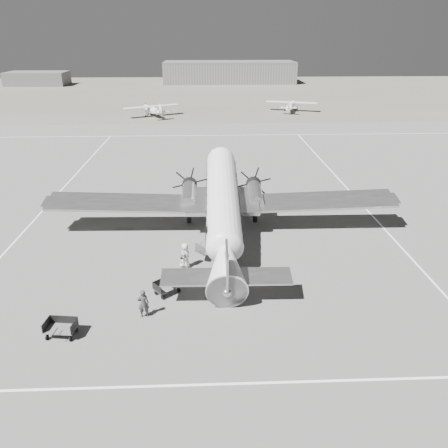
{
  "coord_description": "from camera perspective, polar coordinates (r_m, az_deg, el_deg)",
  "views": [
    {
      "loc": [
        -2.79,
        -29.64,
        15.06
      ],
      "look_at": [
        -1.59,
        -0.38,
        2.2
      ],
      "focal_mm": 35.0,
      "sensor_mm": 36.0,
      "label": 1
    }
  ],
  "objects": [
    {
      "name": "baggage_cart_far",
      "position": [
        25.67,
        -20.53,
        -12.65
      ],
      "size": [
        1.83,
        1.4,
        0.96
      ],
      "primitive_type": null,
      "rotation": [
        0.0,
        0.0,
        -0.12
      ],
      "color": "#535353",
      "rests_on": "ground"
    },
    {
      "name": "grass_infield",
      "position": [
        125.57,
        -1.09,
        16.82
      ],
      "size": [
        260.0,
        90.0,
        0.01
      ],
      "primitive_type": "cube",
      "color": "#5E5C4F",
      "rests_on": "ground"
    },
    {
      "name": "taxi_line_right",
      "position": [
        36.38,
        21.92,
        -2.57
      ],
      "size": [
        0.15,
        80.0,
        0.01
      ],
      "primitive_type": "cube",
      "color": "white",
      "rests_on": "ground"
    },
    {
      "name": "taxi_line_near",
      "position": [
        21.88,
        5.99,
        -19.92
      ],
      "size": [
        60.0,
        0.15,
        0.01
      ],
      "primitive_type": "cube",
      "color": "white",
      "rests_on": "ground"
    },
    {
      "name": "ground",
      "position": [
        33.36,
        2.71,
        -3.15
      ],
      "size": [
        260.0,
        260.0,
        0.0
      ],
      "primitive_type": "plane",
      "color": "slate",
      "rests_on": "ground"
    },
    {
      "name": "taxi_line_horizon",
      "position": [
        71.3,
        -0.04,
        11.52
      ],
      "size": [
        90.0,
        0.15,
        0.01
      ],
      "primitive_type": "cube",
      "color": "white",
      "rests_on": "ground"
    },
    {
      "name": "shed_secondary",
      "position": [
        154.33,
        -23.18,
        17.07
      ],
      "size": [
        18.0,
        10.0,
        4.0
      ],
      "primitive_type": "cube",
      "color": "#535353",
      "rests_on": "ground"
    },
    {
      "name": "hangar_main",
      "position": [
        150.3,
        0.68,
        19.22
      ],
      "size": [
        42.0,
        14.0,
        6.6
      ],
      "color": "slate",
      "rests_on": "ground"
    },
    {
      "name": "passenger",
      "position": [
        30.4,
        -5.09,
        -4.12
      ],
      "size": [
        0.81,
        1.02,
        1.83
      ],
      "primitive_type": "imported",
      "rotation": [
        0.0,
        0.0,
        1.29
      ],
      "color": "silver",
      "rests_on": "ground"
    },
    {
      "name": "taxi_line_left",
      "position": [
        45.05,
        -21.94,
        2.41
      ],
      "size": [
        0.15,
        60.0,
        0.01
      ],
      "primitive_type": "cube",
      "color": "white",
      "rests_on": "ground"
    },
    {
      "name": "baggage_cart_near",
      "position": [
        27.84,
        -7.45,
        -8.15
      ],
      "size": [
        1.99,
        1.93,
        0.92
      ],
      "primitive_type": null,
      "rotation": [
        0.0,
        0.0,
        0.7
      ],
      "color": "#535353",
      "rests_on": "ground"
    },
    {
      "name": "ramp_agent",
      "position": [
        29.53,
        -5.2,
        -5.16
      ],
      "size": [
        0.95,
        1.03,
        1.7
      ],
      "primitive_type": "imported",
      "rotation": [
        0.0,
        0.0,
        1.09
      ],
      "color": "silver",
      "rests_on": "ground"
    },
    {
      "name": "ground_crew",
      "position": [
        25.74,
        -10.48,
        -10.17
      ],
      "size": [
        0.7,
        0.51,
        1.76
      ],
      "primitive_type": "imported",
      "rotation": [
        0.0,
        0.0,
        3.29
      ],
      "color": "#303030",
      "rests_on": "ground"
    },
    {
      "name": "light_plane_right",
      "position": [
        94.76,
        8.74,
        14.98
      ],
      "size": [
        12.75,
        11.46,
        2.2
      ],
      "primitive_type": null,
      "rotation": [
        0.0,
        0.0,
        -0.31
      ],
      "color": "silver",
      "rests_on": "ground"
    },
    {
      "name": "light_plane_left",
      "position": [
        88.65,
        -9.31,
        14.39
      ],
      "size": [
        13.95,
        13.07,
        2.29
      ],
      "primitive_type": null,
      "rotation": [
        0.0,
        0.0,
        0.48
      ],
      "color": "silver",
      "rests_on": "ground"
    },
    {
      "name": "dc3_airliner",
      "position": [
        33.62,
        -0.14,
        2.23
      ],
      "size": [
        29.17,
        20.45,
        5.5
      ],
      "primitive_type": null,
      "rotation": [
        0.0,
        0.0,
        -0.01
      ],
      "color": "silver",
      "rests_on": "ground"
    }
  ]
}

